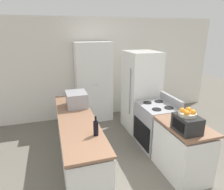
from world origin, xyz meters
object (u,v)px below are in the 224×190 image
Objects in this scene: pantry_cabinet at (94,82)px; refrigerator at (141,92)px; wine_bottle at (96,128)px; stove at (156,126)px; fruit_bowl at (187,113)px; microwave at (77,99)px; toaster_oven at (187,124)px.

pantry_cabinet reaches higher than refrigerator.
stove is at bearing 28.68° from wine_bottle.
fruit_bowl is (0.75, -2.72, 0.16)m from pantry_cabinet.
wine_bottle is at bearing 167.41° from fruit_bowl.
refrigerator is 4.04× the size of microwave.
refrigerator is 4.93× the size of toaster_oven.
refrigerator is at bearing 88.50° from stove.
microwave is 1.61× the size of wine_bottle.
refrigerator reaches higher than microwave.
wine_bottle is at bearing -101.81° from pantry_cabinet.
refrigerator is at bearing 84.61° from fruit_bowl.
stove is 0.57× the size of refrigerator.
stove is at bearing -16.30° from microwave.
pantry_cabinet is 1.10× the size of refrigerator.
refrigerator is (0.02, 0.83, 0.47)m from stove.
pantry_cabinet is 2.82m from fruit_bowl.
microwave is (-1.53, -0.39, 0.10)m from refrigerator.
stove is at bearing 81.59° from fruit_bowl.
stove is at bearing 82.16° from toaster_oven.
wine_bottle is 1.16× the size of fruit_bowl.
stove is (0.90, -1.67, -0.56)m from pantry_cabinet.
refrigerator reaches higher than wine_bottle.
stove is 1.70m from wine_bottle.
wine_bottle is (-0.51, -2.44, -0.01)m from pantry_cabinet.
fruit_bowl reaches higher than wine_bottle.
toaster_oven reaches higher than stove.
stove is at bearing -61.59° from pantry_cabinet.
fruit_bowl is (-0.16, -1.05, 0.72)m from stove.
pantry_cabinet reaches higher than toaster_oven.
pantry_cabinet reaches higher than microwave.
fruit_bowl is at bearing -95.39° from refrigerator.
fruit_bowl is at bearing -98.41° from stove.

